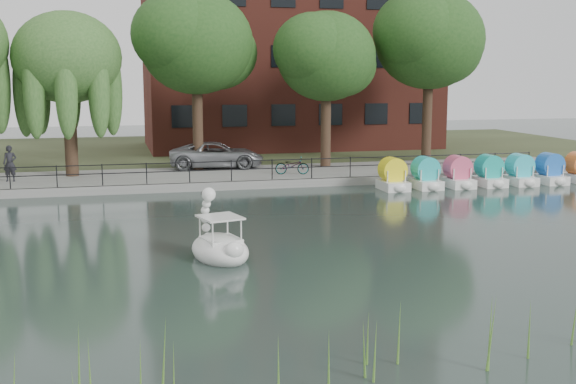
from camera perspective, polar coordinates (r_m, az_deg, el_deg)
name	(u,v)px	position (r m, az deg, el deg)	size (l,w,h in m)	color
ground_plane	(304,255)	(22.07, 1.25, -5.00)	(120.00, 120.00, 0.00)	#374A43
promenade	(223,177)	(37.44, -5.18, 1.17)	(40.00, 6.00, 0.40)	gray
kerb	(232,186)	(34.56, -4.43, 0.50)	(40.00, 0.25, 0.40)	gray
land_strip	(192,151)	(51.22, -7.59, 3.27)	(60.00, 22.00, 0.36)	#47512D
railing	(231,166)	(34.62, -4.50, 2.10)	(32.00, 0.05, 1.00)	black
apartment_building	(289,19)	(52.31, 0.06, 13.54)	(20.00, 10.07, 18.00)	#4C1E16
willow_mid	(67,58)	(37.70, -17.07, 10.08)	(5.32, 5.32, 8.15)	#473323
broadleaf_center	(196,44)	(38.95, -7.27, 11.56)	(6.00, 6.00, 9.25)	#473323
broadleaf_right	(326,57)	(39.89, 3.05, 10.60)	(5.40, 5.40, 8.32)	#473323
broadleaf_far	(429,40)	(43.18, 11.11, 11.68)	(6.30, 6.30, 9.71)	#473323
minivan	(217,153)	(39.60, -5.67, 3.08)	(5.87, 2.70, 1.63)	gray
bicycle	(292,165)	(36.87, 0.32, 2.18)	(1.72, 0.60, 1.00)	gray
pedestrian	(10,161)	(36.85, -21.13, 2.32)	(0.71, 0.48, 1.98)	black
swan_boat	(219,244)	(21.61, -5.45, -4.13)	(2.09, 2.73, 2.06)	white
pedal_boat_row	(489,174)	(37.00, 15.62, 1.40)	(11.35, 1.70, 1.40)	white
reed_bank	(544,340)	(14.34, 19.55, -10.99)	(24.00, 2.40, 1.20)	#669938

